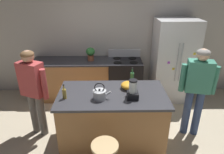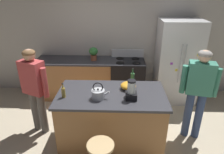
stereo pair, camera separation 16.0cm
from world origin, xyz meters
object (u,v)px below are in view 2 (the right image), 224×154
object	(u,v)px
stove_range	(127,79)
potted_plant	(93,53)
bottle_olive_oil	(132,78)
person_by_island_left	(34,85)
tea_kettle	(98,94)
blender_appliance	(131,91)
bottle_vinegar	(63,92)
mixing_bowl	(128,86)
kitchen_island	(111,118)
refrigerator	(177,62)
person_by_sink_right	(199,87)
bar_stool	(101,152)

from	to	relation	value
stove_range	potted_plant	xyz separation A→B (m)	(-0.78, 0.03, 0.63)
bottle_olive_oil	person_by_island_left	bearing A→B (deg)	-174.23
bottle_olive_oil	tea_kettle	world-z (taller)	bottle_olive_oil
blender_appliance	bottle_olive_oil	xyz separation A→B (m)	(0.05, 0.55, -0.03)
bottle_vinegar	mixing_bowl	world-z (taller)	bottle_vinegar
kitchen_island	stove_range	xyz separation A→B (m)	(0.32, 1.52, 0.01)
refrigerator	bottle_vinegar	size ratio (longest dim) A/B	7.88
kitchen_island	tea_kettle	world-z (taller)	tea_kettle
mixing_bowl	bottle_olive_oil	bearing A→B (deg)	70.92
stove_range	mixing_bowl	world-z (taller)	stove_range
blender_appliance	tea_kettle	bearing A→B (deg)	-179.26
potted_plant	mixing_bowl	size ratio (longest dim) A/B	1.17
potted_plant	bottle_vinegar	size ratio (longest dim) A/B	1.27
person_by_island_left	person_by_sink_right	xyz separation A→B (m)	(2.75, -0.06, 0.02)
bar_stool	blender_appliance	size ratio (longest dim) A/B	2.04
person_by_sink_right	bottle_vinegar	distance (m)	2.17
bar_stool	blender_appliance	bearing A→B (deg)	57.45
tea_kettle	kitchen_island	bearing A→B (deg)	39.75
mixing_bowl	tea_kettle	size ratio (longest dim) A/B	0.93
bottle_vinegar	mixing_bowl	xyz separation A→B (m)	(1.00, 0.31, -0.03)
refrigerator	stove_range	bearing A→B (deg)	178.71
bar_stool	potted_plant	distance (m)	2.46
person_by_sink_right	bottle_vinegar	xyz separation A→B (m)	(-2.15, -0.31, 0.04)
refrigerator	potted_plant	world-z (taller)	refrigerator
refrigerator	mixing_bowl	distance (m)	1.76
stove_range	blender_appliance	xyz separation A→B (m)	(-0.02, -1.68, 0.59)
kitchen_island	person_by_island_left	bearing A→B (deg)	170.34
kitchen_island	blender_appliance	bearing A→B (deg)	-26.83
refrigerator	tea_kettle	xyz separation A→B (m)	(-1.61, -1.66, 0.08)
kitchen_island	mixing_bowl	xyz separation A→B (m)	(0.27, 0.16, 0.52)
kitchen_island	bottle_olive_oil	world-z (taller)	bottle_olive_oil
blender_appliance	bottle_olive_oil	bearing A→B (deg)	84.79
bar_stool	bottle_vinegar	world-z (taller)	bottle_vinegar
bar_stool	person_by_island_left	bearing A→B (deg)	139.68
refrigerator	bottle_vinegar	bearing A→B (deg)	-142.53
person_by_sink_right	tea_kettle	size ratio (longest dim) A/B	5.86
potted_plant	bottle_vinegar	world-z (taller)	potted_plant
refrigerator	bar_stool	size ratio (longest dim) A/B	2.97
kitchen_island	mixing_bowl	distance (m)	0.61
potted_plant	bottle_olive_oil	xyz separation A→B (m)	(0.82, -1.15, -0.07)
kitchen_island	blender_appliance	world-z (taller)	blender_appliance
blender_appliance	person_by_sink_right	bearing A→B (deg)	16.17
potted_plant	bottle_olive_oil	distance (m)	1.41
person_by_island_left	mixing_bowl	distance (m)	1.60
person_by_island_left	person_by_sink_right	size ratio (longest dim) A/B	0.98
kitchen_island	refrigerator	world-z (taller)	refrigerator
stove_range	mixing_bowl	distance (m)	1.45
stove_range	bottle_olive_oil	size ratio (longest dim) A/B	4.04
refrigerator	potted_plant	size ratio (longest dim) A/B	6.20
person_by_island_left	blender_appliance	bearing A→B (deg)	-13.10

